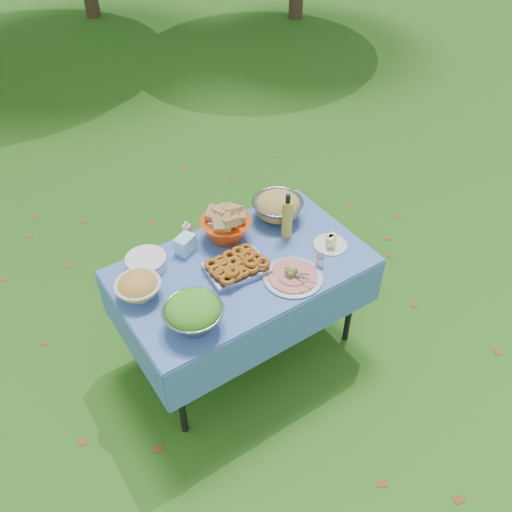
{
  "coord_description": "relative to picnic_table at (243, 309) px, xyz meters",
  "views": [
    {
      "loc": [
        -1.21,
        -1.95,
        2.91
      ],
      "look_at": [
        0.1,
        0.0,
        0.78
      ],
      "focal_mm": 38.0,
      "sensor_mm": 36.0,
      "label": 1
    }
  ],
  "objects": [
    {
      "name": "ground",
      "position": [
        0.0,
        0.0,
        -0.38
      ],
      "size": [
        80.0,
        80.0,
        0.0
      ],
      "primitive_type": "plane",
      "color": "#173409",
      "rests_on": "ground"
    },
    {
      "name": "picnic_table",
      "position": [
        0.0,
        0.0,
        0.0
      ],
      "size": [
        1.46,
        0.86,
        0.76
      ],
      "primitive_type": "cube",
      "color": "#71A0DA",
      "rests_on": "ground"
    },
    {
      "name": "salad_bowl",
      "position": [
        -0.45,
        -0.25,
        0.48
      ],
      "size": [
        0.36,
        0.36,
        0.2
      ],
      "primitive_type": null,
      "rotation": [
        0.0,
        0.0,
        -0.16
      ],
      "color": "gray",
      "rests_on": "picnic_table"
    },
    {
      "name": "pasta_bowl_white",
      "position": [
        -0.6,
        0.11,
        0.45
      ],
      "size": [
        0.33,
        0.33,
        0.14
      ],
      "primitive_type": null,
      "rotation": [
        0.0,
        0.0,
        0.42
      ],
      "color": "silver",
      "rests_on": "picnic_table"
    },
    {
      "name": "plate_stack",
      "position": [
        -0.46,
        0.3,
        0.41
      ],
      "size": [
        0.26,
        0.26,
        0.07
      ],
      "primitive_type": "cylinder",
      "rotation": [
        0.0,
        0.0,
        -0.12
      ],
      "color": "silver",
      "rests_on": "picnic_table"
    },
    {
      "name": "wipes_box",
      "position": [
        -0.21,
        0.29,
        0.43
      ],
      "size": [
        0.14,
        0.13,
        0.11
      ],
      "primitive_type": "cube",
      "rotation": [
        0.0,
        0.0,
        0.43
      ],
      "color": "#97E2F5",
      "rests_on": "picnic_table"
    },
    {
      "name": "sanitizer_bottle",
      "position": [
        -0.16,
        0.37,
        0.45
      ],
      "size": [
        0.07,
        0.07,
        0.15
      ],
      "primitive_type": "cylinder",
      "rotation": [
        0.0,
        0.0,
        -0.43
      ],
      "color": "pink",
      "rests_on": "picnic_table"
    },
    {
      "name": "bread_bowl",
      "position": [
        0.06,
        0.26,
        0.48
      ],
      "size": [
        0.4,
        0.4,
        0.21
      ],
      "primitive_type": null,
      "rotation": [
        0.0,
        0.0,
        -0.36
      ],
      "color": "#D43C0A",
      "rests_on": "picnic_table"
    },
    {
      "name": "pasta_bowl_steel",
      "position": [
        0.44,
        0.26,
        0.47
      ],
      "size": [
        0.33,
        0.33,
        0.17
      ],
      "primitive_type": null,
      "rotation": [
        0.0,
        0.0,
        -0.03
      ],
      "color": "gray",
      "rests_on": "picnic_table"
    },
    {
      "name": "fried_tray",
      "position": [
        -0.05,
        -0.03,
        0.42
      ],
      "size": [
        0.36,
        0.27,
        0.08
      ],
      "primitive_type": "cube",
      "rotation": [
        0.0,
        0.0,
        -0.1
      ],
      "color": "#B9BABF",
      "rests_on": "picnic_table"
    },
    {
      "name": "charcuterie_platter",
      "position": [
        0.18,
        -0.25,
        0.42
      ],
      "size": [
        0.43,
        0.43,
        0.08
      ],
      "primitive_type": "cylinder",
      "rotation": [
        0.0,
        0.0,
        -0.33
      ],
      "color": "#A0A4A8",
      "rests_on": "picnic_table"
    },
    {
      "name": "oil_bottle",
      "position": [
        0.38,
        0.08,
        0.53
      ],
      "size": [
        0.08,
        0.08,
        0.3
      ],
      "primitive_type": "cylinder",
      "rotation": [
        0.0,
        0.0,
        -0.22
      ],
      "color": "gold",
      "rests_on": "picnic_table"
    },
    {
      "name": "cheese_plate",
      "position": [
        0.54,
        -0.15,
        0.41
      ],
      "size": [
        0.27,
        0.27,
        0.06
      ],
      "primitive_type": "cylinder",
      "rotation": [
        0.0,
        0.0,
        0.42
      ],
      "color": "silver",
      "rests_on": "picnic_table"
    },
    {
      "name": "shaker",
      "position": [
        0.38,
        -0.25,
        0.42
      ],
      "size": [
        0.06,
        0.06,
        0.08
      ],
      "primitive_type": "cylinder",
      "rotation": [
        0.0,
        0.0,
        0.43
      ],
      "color": "silver",
      "rests_on": "picnic_table"
    }
  ]
}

